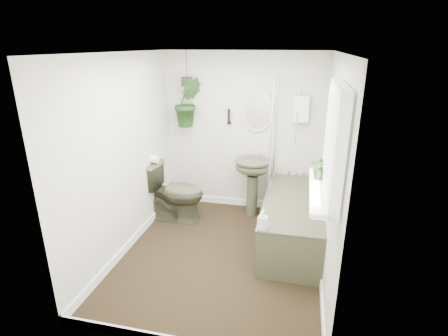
# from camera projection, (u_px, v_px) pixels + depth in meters

# --- Properties ---
(floor) EXTENTS (2.30, 2.80, 0.02)m
(floor) POSITION_uv_depth(u_px,v_px,m) (221.00, 255.00, 4.18)
(floor) COLOR black
(floor) RESTS_ON ground
(ceiling) EXTENTS (2.30, 2.80, 0.02)m
(ceiling) POSITION_uv_depth(u_px,v_px,m) (221.00, 51.00, 3.40)
(ceiling) COLOR white
(ceiling) RESTS_ON ground
(wall_back) EXTENTS (2.30, 0.02, 2.30)m
(wall_back) POSITION_uv_depth(u_px,v_px,m) (243.00, 133.00, 5.08)
(wall_back) COLOR beige
(wall_back) RESTS_ON ground
(wall_front) EXTENTS (2.30, 0.02, 2.30)m
(wall_front) POSITION_uv_depth(u_px,v_px,m) (175.00, 226.00, 2.49)
(wall_front) COLOR beige
(wall_front) RESTS_ON ground
(wall_left) EXTENTS (0.02, 2.80, 2.30)m
(wall_left) POSITION_uv_depth(u_px,v_px,m) (123.00, 157.00, 4.03)
(wall_left) COLOR beige
(wall_left) RESTS_ON ground
(wall_right) EXTENTS (0.02, 2.80, 2.30)m
(wall_right) POSITION_uv_depth(u_px,v_px,m) (332.00, 172.00, 3.54)
(wall_right) COLOR beige
(wall_right) RESTS_ON ground
(skirting) EXTENTS (2.30, 2.80, 0.10)m
(skirting) POSITION_uv_depth(u_px,v_px,m) (221.00, 251.00, 4.16)
(skirting) COLOR white
(skirting) RESTS_ON floor
(bathtub) EXTENTS (0.72, 1.72, 0.58)m
(bathtub) POSITION_uv_depth(u_px,v_px,m) (292.00, 221.00, 4.37)
(bathtub) COLOR #3E3E2B
(bathtub) RESTS_ON floor
(bath_screen) EXTENTS (0.04, 0.72, 1.40)m
(bath_screen) POSITION_uv_depth(u_px,v_px,m) (273.00, 133.00, 4.55)
(bath_screen) COLOR silver
(bath_screen) RESTS_ON bathtub
(shower_box) EXTENTS (0.20, 0.10, 0.35)m
(shower_box) POSITION_uv_depth(u_px,v_px,m) (301.00, 109.00, 4.71)
(shower_box) COLOR white
(shower_box) RESTS_ON wall_back
(oval_mirror) EXTENTS (0.46, 0.03, 0.62)m
(oval_mirror) POSITION_uv_depth(u_px,v_px,m) (257.00, 110.00, 4.89)
(oval_mirror) COLOR beige
(oval_mirror) RESTS_ON wall_back
(wall_sconce) EXTENTS (0.04, 0.04, 0.22)m
(wall_sconce) POSITION_uv_depth(u_px,v_px,m) (229.00, 116.00, 5.00)
(wall_sconce) COLOR black
(wall_sconce) RESTS_ON wall_back
(toilet_roll_holder) EXTENTS (0.11, 0.11, 0.11)m
(toilet_roll_holder) POSITION_uv_depth(u_px,v_px,m) (154.00, 159.00, 4.75)
(toilet_roll_holder) COLOR white
(toilet_roll_holder) RESTS_ON wall_left
(window_recess) EXTENTS (0.08, 1.00, 0.90)m
(window_recess) POSITION_uv_depth(u_px,v_px,m) (335.00, 142.00, 2.75)
(window_recess) COLOR white
(window_recess) RESTS_ON wall_right
(window_sill) EXTENTS (0.18, 1.00, 0.04)m
(window_sill) POSITION_uv_depth(u_px,v_px,m) (321.00, 190.00, 2.90)
(window_sill) COLOR white
(window_sill) RESTS_ON wall_right
(window_blinds) EXTENTS (0.01, 0.86, 0.76)m
(window_blinds) POSITION_uv_depth(u_px,v_px,m) (329.00, 142.00, 2.76)
(window_blinds) COLOR white
(window_blinds) RESTS_ON wall_right
(toilet) EXTENTS (0.82, 0.47, 0.84)m
(toilet) POSITION_uv_depth(u_px,v_px,m) (175.00, 192.00, 4.91)
(toilet) COLOR #3E3E2B
(toilet) RESTS_ON floor
(pedestal_sink) EXTENTS (0.52, 0.45, 0.85)m
(pedestal_sink) POSITION_uv_depth(u_px,v_px,m) (252.00, 188.00, 5.02)
(pedestal_sink) COLOR #3E3E2B
(pedestal_sink) RESTS_ON floor
(sill_plant) EXTENTS (0.20, 0.17, 0.22)m
(sill_plant) POSITION_uv_depth(u_px,v_px,m) (321.00, 167.00, 3.07)
(sill_plant) COLOR black
(sill_plant) RESTS_ON window_sill
(hanging_plant) EXTENTS (0.47, 0.44, 0.70)m
(hanging_plant) POSITION_uv_depth(u_px,v_px,m) (188.00, 102.00, 4.95)
(hanging_plant) COLOR black
(hanging_plant) RESTS_ON ceiling
(soap_bottle) EXTENTS (0.11, 0.11, 0.20)m
(soap_bottle) POSITION_uv_depth(u_px,v_px,m) (263.00, 220.00, 3.57)
(soap_bottle) COLOR black
(soap_bottle) RESTS_ON bathtub
(hanging_pot) EXTENTS (0.16, 0.16, 0.12)m
(hanging_pot) POSITION_uv_depth(u_px,v_px,m) (187.00, 81.00, 4.85)
(hanging_pot) COLOR black
(hanging_pot) RESTS_ON ceiling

